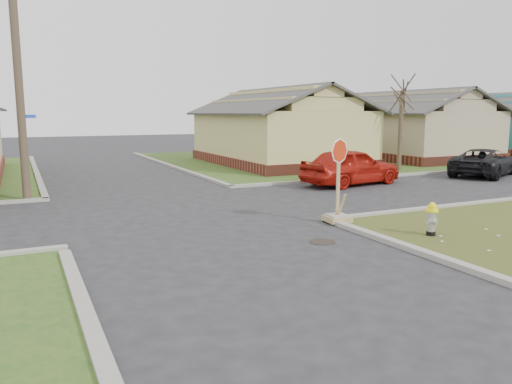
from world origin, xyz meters
name	(u,v)px	position (x,y,z in m)	size (l,w,h in m)	color
ground	(232,247)	(0.00, 0.00, 0.00)	(120.00, 120.00, 0.00)	#252527
verge_far_right	(411,155)	(22.00, 18.00, 0.03)	(37.00, 19.00, 0.05)	#2A4E1B
curbs	(172,210)	(0.00, 5.00, 0.00)	(80.00, 40.00, 0.12)	gray
manhole	(322,242)	(2.20, -0.50, 0.01)	(0.64, 0.64, 0.01)	black
side_house_yellow	(278,128)	(10.00, 16.50, 2.19)	(7.60, 11.60, 4.70)	brown
side_house_tan	(405,126)	(20.00, 16.50, 2.19)	(7.60, 11.60, 4.70)	brown
side_house_teal	(504,125)	(30.00, 16.50, 2.19)	(7.60, 11.60, 4.70)	brown
utility_pole	(18,68)	(-4.20, 8.90, 4.66)	(1.80, 0.28, 9.00)	#473929
tree_mid_right	(400,131)	(14.00, 10.20, 2.15)	(0.22, 0.22, 4.20)	#473929
fire_hydrant	(432,217)	(4.96, -1.28, 0.52)	(0.32, 0.32, 0.86)	black
stop_sign	(338,204)	(3.74, 1.10, 0.56)	(0.68, 0.66, 2.39)	#A08E57
red_sedan	(351,166)	(8.67, 7.24, 0.81)	(1.90, 4.73, 1.61)	#A6150B
dark_pickup	(484,162)	(16.59, 6.93, 0.68)	(2.25, 4.88, 1.36)	black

